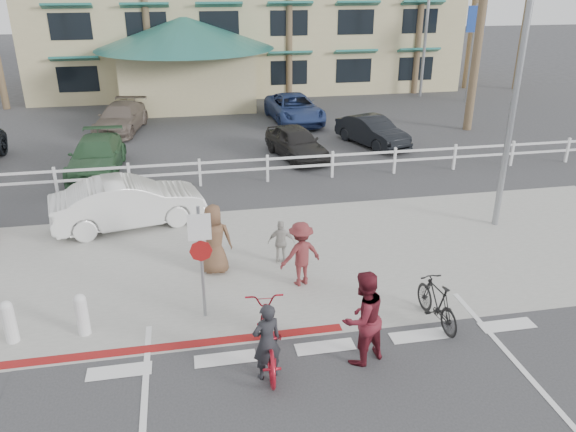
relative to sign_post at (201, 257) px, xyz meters
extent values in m
plane|color=#333335|center=(2.30, -2.20, -1.45)|extent=(140.00, 140.00, 0.00)
cube|color=gray|center=(2.30, 2.30, -1.44)|extent=(22.00, 7.00, 0.01)
cube|color=#333335|center=(2.30, 6.30, -1.45)|extent=(40.00, 5.00, 0.01)
cube|color=#333335|center=(2.30, 15.80, -1.45)|extent=(50.00, 16.00, 0.01)
cube|color=maroon|center=(-0.70, -1.00, -1.44)|extent=(7.00, 0.25, 0.02)
imported|color=maroon|center=(1.10, -1.81, -0.88)|extent=(0.89, 2.21, 1.14)
imported|color=black|center=(1.03, -2.25, -0.67)|extent=(0.65, 0.53, 1.55)
imported|color=black|center=(4.84, -1.18, -0.95)|extent=(0.61, 1.70, 1.00)
imported|color=maroon|center=(2.88, -2.11, -0.49)|extent=(1.15, 1.04, 1.92)
imported|color=maroon|center=(2.35, 0.97, -0.64)|extent=(1.17, 0.87, 1.61)
imported|color=#AFABA4|center=(2.08, 2.12, -0.86)|extent=(0.73, 0.40, 1.18)
imported|color=brown|center=(0.38, 1.96, -0.55)|extent=(0.92, 0.64, 1.79)
imported|color=silver|center=(-1.90, 5.30, -0.73)|extent=(4.62, 2.42, 1.45)
imported|color=#2E5634|center=(-3.42, 10.52, -0.80)|extent=(1.96, 4.52, 1.29)
imported|color=black|center=(4.29, 10.94, -0.81)|extent=(2.32, 4.03, 1.29)
imported|color=black|center=(7.91, 12.10, -0.83)|extent=(2.56, 4.01, 1.25)
imported|color=#6F6156|center=(-3.01, 16.58, -0.80)|extent=(2.62, 4.71, 1.29)
imported|color=navy|center=(5.43, 16.88, -0.77)|extent=(2.53, 5.00, 1.35)
camera|label=1|loc=(-0.19, -10.58, 5.45)|focal=35.00mm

